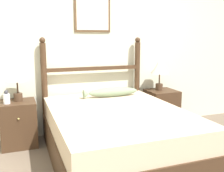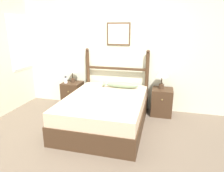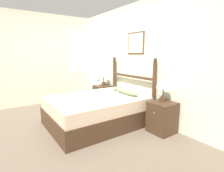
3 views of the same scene
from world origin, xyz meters
The scene contains 11 objects.
ground_plane centered at (0.00, 0.00, 0.00)m, with size 16.00×16.00×0.00m, color brown.
wall_back centered at (0.00, 1.73, 1.28)m, with size 6.40×0.08×2.55m.
wall_left centered at (-2.13, 0.04, 1.28)m, with size 0.08×6.40×2.55m.
bed centered at (0.14, 0.68, 0.28)m, with size 1.44×1.92×0.57m.
headboard centered at (0.14, 1.61, 0.73)m, with size 1.44×0.08×1.36m.
nightstand_left centered at (-0.90, 1.46, 0.29)m, with size 0.43×0.44×0.57m.
nightstand_right centered at (1.17, 1.46, 0.29)m, with size 0.43×0.44×0.57m.
table_lamp_left centered at (-0.89, 1.49, 0.91)m, with size 0.26×0.26×0.46m.
table_lamp_right centered at (1.14, 1.49, 0.91)m, with size 0.26×0.26×0.46m.
bottle centered at (-1.02, 1.39, 0.65)m, with size 0.08×0.08×0.17m.
fish_pillow centered at (0.30, 1.31, 0.64)m, with size 0.76×0.13×0.12m.
Camera 3 is at (3.14, -1.05, 1.44)m, focal length 28.00 mm.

